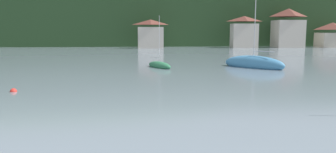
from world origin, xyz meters
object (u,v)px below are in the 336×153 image
object	(u,v)px
mooring_buoy_near	(14,92)
shore_building_eastcentral	(332,35)
shore_building_west	(151,34)
shore_building_central	(288,29)
shore_building_westcentral	(244,32)
sailboat_far_6	(254,64)
sailboat_far_7	(159,66)

from	to	relation	value
mooring_buoy_near	shore_building_eastcentral	bearing A→B (deg)	45.31
shore_building_west	shore_building_central	size ratio (longest dim) A/B	0.71
shore_building_westcentral	shore_building_central	world-z (taller)	shore_building_central
shore_building_west	shore_building_eastcentral	xyz separation A→B (m)	(46.16, 0.80, -0.26)
shore_building_eastcentral	mooring_buoy_near	size ratio (longest dim) A/B	15.05
shore_building_central	sailboat_far_6	xyz separation A→B (m)	(-23.43, -44.33, -4.25)
shore_building_west	shore_building_westcentral	bearing A→B (deg)	0.12
shore_building_west	sailboat_far_6	bearing A→B (deg)	-75.48
shore_building_westcentral	shore_building_eastcentral	world-z (taller)	shore_building_westcentral
shore_building_central	sailboat_far_6	distance (m)	50.32
shore_building_west	sailboat_far_7	world-z (taller)	shore_building_west
shore_building_central	shore_building_eastcentral	size ratio (longest dim) A/B	1.34
mooring_buoy_near	shore_building_west	bearing A→B (deg)	79.11
shore_building_west	shore_building_central	world-z (taller)	shore_building_central
shore_building_eastcentral	sailboat_far_6	distance (m)	56.28
shore_building_eastcentral	sailboat_far_7	xyz separation A→B (m)	(-45.97, -43.12, -2.84)
shore_building_westcentral	sailboat_far_6	world-z (taller)	sailboat_far_6
shore_building_westcentral	shore_building_central	bearing A→B (deg)	5.19
shore_building_westcentral	sailboat_far_7	size ratio (longest dim) A/B	1.23
shore_building_central	sailboat_far_7	distance (m)	55.60
shore_building_westcentral	shore_building_eastcentral	size ratio (longest dim) A/B	1.07
shore_building_eastcentral	sailboat_far_7	distance (m)	63.09
sailboat_far_7	shore_building_west	bearing A→B (deg)	152.33
shore_building_west	shore_building_eastcentral	distance (m)	46.17
shore_building_westcentral	mooring_buoy_near	world-z (taller)	shore_building_westcentral
shore_building_west	sailboat_far_7	xyz separation A→B (m)	(0.20, -42.33, -3.10)
shore_building_west	shore_building_central	xyz separation A→B (m)	(34.62, 1.10, 1.37)
shore_building_westcentral	mooring_buoy_near	size ratio (longest dim) A/B	16.16
shore_building_westcentral	sailboat_far_7	xyz separation A→B (m)	(-22.89, -42.38, -3.53)
sailboat_far_7	shore_building_eastcentral	bearing A→B (deg)	105.23
mooring_buoy_near	sailboat_far_6	bearing A→B (deg)	31.77
shore_building_west	shore_building_eastcentral	world-z (taller)	shore_building_west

